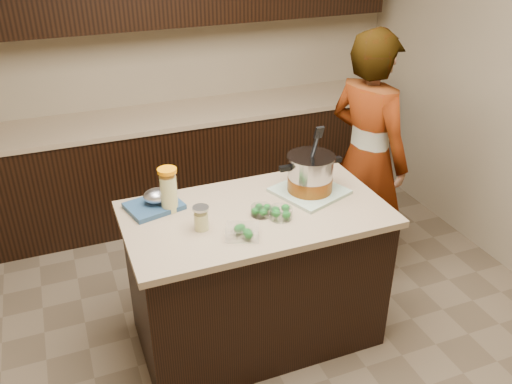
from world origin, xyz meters
The scene contains 13 objects.
ground_plane centered at (0.00, 0.00, 0.00)m, with size 4.00×4.00×0.00m, color brown.
room_shell centered at (0.00, 0.00, 1.71)m, with size 4.04×4.04×2.72m.
back_cabinets centered at (0.00, 1.74, 0.94)m, with size 3.60×0.63×2.33m.
island centered at (0.00, 0.00, 0.45)m, with size 1.46×0.81×0.90m.
dish_towel centered at (0.37, 0.08, 0.91)m, with size 0.36×0.36×0.02m, color #608E66.
stock_pot centered at (0.37, 0.08, 1.01)m, with size 0.39×0.28×0.39m.
lemonade_pitcher centered at (-0.44, 0.18, 1.02)m, with size 0.13×0.13×0.25m.
mason_jar centered at (-0.33, -0.07, 0.96)m, with size 0.09×0.09×0.14m.
broccoli_tub_left centered at (0.01, -0.05, 0.92)m, with size 0.15×0.15×0.05m.
broccoli_tub_right centered at (0.10, -0.12, 0.93)m, with size 0.14×0.14×0.06m.
broccoli_tub_rect centered at (-0.16, -0.22, 0.93)m, with size 0.20×0.18×0.06m.
blue_tray centered at (-0.51, 0.24, 0.94)m, with size 0.34×0.29×0.11m.
person centered at (0.98, 0.43, 0.87)m, with size 0.64×0.42×1.75m, color gray.
Camera 1 is at (-0.95, -2.41, 2.43)m, focal length 38.00 mm.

